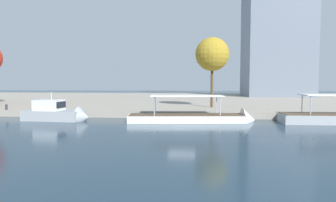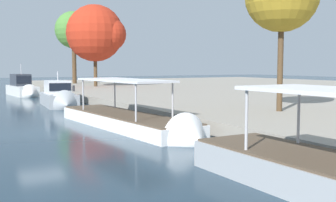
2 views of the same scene
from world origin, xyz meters
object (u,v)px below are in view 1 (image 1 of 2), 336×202
Objects in this scene: tree_2 at (213,54)px; motor_yacht_1 at (58,114)px; tour_boat_2 at (197,119)px; office_tower at (277,2)px; mooring_bollard_2 at (6,107)px.

motor_yacht_1 is at bearing -151.99° from tree_2.
office_tower reaches higher than tour_boat_2.
tree_2 reaches higher than mooring_bollard_2.
mooring_bollard_2 is 62.84m from office_tower.
mooring_bollard_2 is 0.07× the size of tree_2.
office_tower is at bearing 41.39° from mooring_bollard_2.
mooring_bollard_2 is at bearing 166.70° from tour_boat_2.
mooring_bollard_2 is at bearing -167.81° from tree_2.
tour_boat_2 is 12.46m from tree_2.
office_tower reaches higher than motor_yacht_1.
tree_2 is (18.03, 9.59, 7.58)m from motor_yacht_1.
tour_boat_2 is at bearing -8.28° from mooring_bollard_2.
tree_2 is at bearing 71.28° from tour_boat_2.
tour_boat_2 is 0.30× the size of office_tower.
office_tower is (17.35, 33.05, 15.28)m from tree_2.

